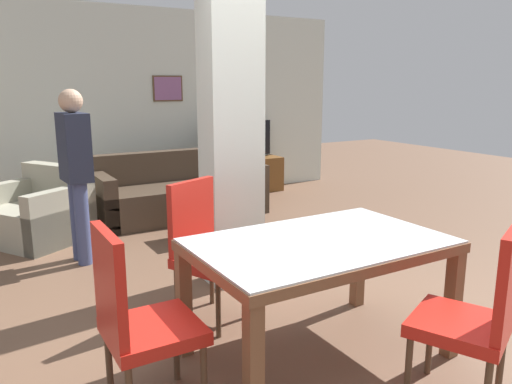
# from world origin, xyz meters

# --- Properties ---
(ground_plane) EXTENTS (18.00, 18.00, 0.00)m
(ground_plane) POSITION_xyz_m (0.00, 0.00, 0.00)
(ground_plane) COLOR brown
(back_wall) EXTENTS (7.20, 0.09, 2.70)m
(back_wall) POSITION_xyz_m (0.00, 4.66, 1.35)
(back_wall) COLOR silver
(back_wall) RESTS_ON ground_plane
(divider_pillar) EXTENTS (0.47, 0.31, 2.70)m
(divider_pillar) POSITION_xyz_m (0.13, 1.38, 1.35)
(divider_pillar) COLOR silver
(divider_pillar) RESTS_ON ground_plane
(dining_table) EXTENTS (1.52, 0.96, 0.76)m
(dining_table) POSITION_xyz_m (0.00, 0.00, 0.60)
(dining_table) COLOR brown
(dining_table) RESTS_ON ground_plane
(dining_chair_near_right) EXTENTS (0.61, 0.61, 1.00)m
(dining_chair_near_right) POSITION_xyz_m (0.38, -0.83, 0.55)
(dining_chair_near_right) COLOR red
(dining_chair_near_right) RESTS_ON ground_plane
(dining_chair_far_left) EXTENTS (0.61, 0.61, 1.00)m
(dining_chair_far_left) POSITION_xyz_m (-0.38, 0.84, 0.55)
(dining_chair_far_left) COLOR red
(dining_chair_far_left) RESTS_ON ground_plane
(dining_chair_head_left) EXTENTS (0.46, 0.46, 1.00)m
(dining_chair_head_left) POSITION_xyz_m (-1.13, 0.00, 0.55)
(dining_chair_head_left) COLOR red
(dining_chair_head_left) RESTS_ON ground_plane
(sofa) EXTENTS (2.12, 0.87, 0.81)m
(sofa) POSITION_xyz_m (0.53, 3.60, 0.28)
(sofa) COLOR #413326
(sofa) RESTS_ON ground_plane
(armchair) EXTENTS (1.22, 1.25, 0.79)m
(armchair) POSITION_xyz_m (-1.17, 3.42, 0.28)
(armchair) COLOR #A7A38C
(armchair) RESTS_ON ground_plane
(coffee_table) EXTENTS (0.60, 0.46, 0.39)m
(coffee_table) POSITION_xyz_m (0.41, 2.58, 0.20)
(coffee_table) COLOR brown
(coffee_table) RESTS_ON ground_plane
(bottle) EXTENTS (0.07, 0.07, 0.26)m
(bottle) POSITION_xyz_m (0.57, 2.63, 0.49)
(bottle) COLOR #4C2D14
(bottle) RESTS_ON coffee_table
(tv_stand) EXTENTS (1.26, 0.40, 0.54)m
(tv_stand) POSITION_xyz_m (1.90, 4.38, 0.27)
(tv_stand) COLOR brown
(tv_stand) RESTS_ON ground_plane
(tv_screen) EXTENTS (1.10, 0.30, 0.57)m
(tv_screen) POSITION_xyz_m (1.90, 4.38, 0.81)
(tv_screen) COLOR black
(tv_screen) RESTS_ON tv_stand
(standing_person) EXTENTS (0.24, 0.39, 1.63)m
(standing_person) POSITION_xyz_m (-0.92, 2.49, 0.93)
(standing_person) COLOR #3F4974
(standing_person) RESTS_ON ground_plane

